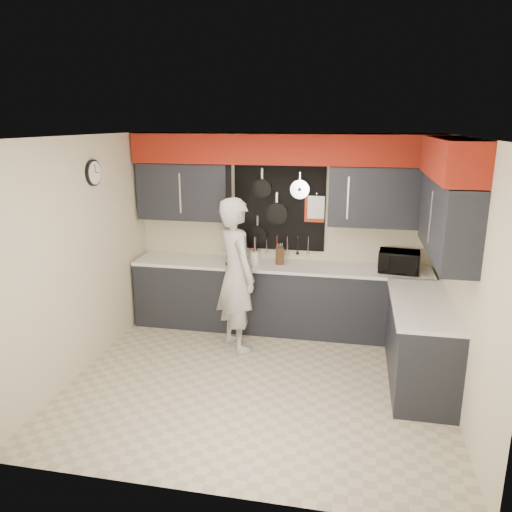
% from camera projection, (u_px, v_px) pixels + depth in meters
% --- Properties ---
extents(ground, '(4.00, 4.00, 0.00)m').
position_uv_depth(ground, '(258.00, 381.00, 5.44)').
color(ground, '#BCAB92').
rests_on(ground, ground).
extents(back_wall_assembly, '(4.00, 0.36, 2.60)m').
position_uv_depth(back_wall_assembly, '(283.00, 180.00, 6.43)').
color(back_wall_assembly, beige).
rests_on(back_wall_assembly, ground).
extents(right_wall_assembly, '(0.36, 3.50, 2.60)m').
position_uv_depth(right_wall_assembly, '(451.00, 207.00, 4.83)').
color(right_wall_assembly, beige).
rests_on(right_wall_assembly, ground).
extents(left_wall_assembly, '(0.05, 3.50, 2.60)m').
position_uv_depth(left_wall_assembly, '(81.00, 254.00, 5.49)').
color(left_wall_assembly, beige).
rests_on(left_wall_assembly, ground).
extents(base_cabinets, '(3.95, 2.20, 0.92)m').
position_uv_depth(base_cabinets, '(313.00, 308.00, 6.30)').
color(base_cabinets, black).
rests_on(base_cabinets, ground).
extents(microwave, '(0.52, 0.38, 0.27)m').
position_uv_depth(microwave, '(399.00, 262.00, 6.20)').
color(microwave, black).
rests_on(microwave, base_cabinets).
extents(knife_block, '(0.12, 0.12, 0.23)m').
position_uv_depth(knife_block, '(280.00, 256.00, 6.54)').
color(knife_block, '#3B2612').
rests_on(knife_block, base_cabinets).
extents(utensil_crock, '(0.13, 0.13, 0.16)m').
position_uv_depth(utensil_crock, '(254.00, 258.00, 6.58)').
color(utensil_crock, silver).
rests_on(utensil_crock, base_cabinets).
extents(coffee_maker, '(0.24, 0.27, 0.37)m').
position_uv_depth(coffee_maker, '(237.00, 249.00, 6.58)').
color(coffee_maker, black).
rests_on(coffee_maker, base_cabinets).
extents(person, '(0.79, 0.82, 1.89)m').
position_uv_depth(person, '(236.00, 275.00, 6.03)').
color(person, beige).
rests_on(person, ground).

